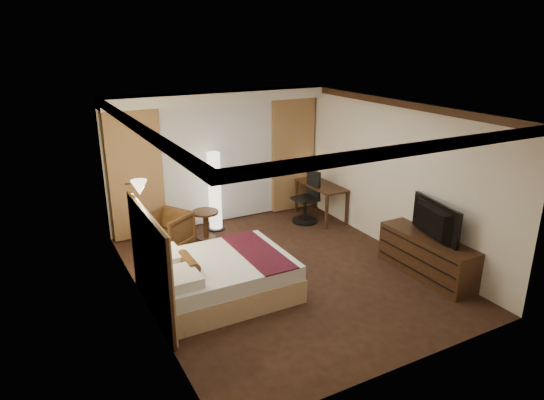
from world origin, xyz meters
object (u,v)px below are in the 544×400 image
floor_lamp (215,191)px  dresser (427,256)px  office_chair (305,197)px  desk (321,201)px  television (430,218)px  armchair (167,228)px  bed (221,277)px  side_table (206,225)px

floor_lamp → dresser: bearing=-56.8°
floor_lamp → dresser: (2.27, -3.46, -0.46)m
floor_lamp → office_chair: (1.79, -0.51, -0.25)m
desk → television: 3.06m
armchair → bed: bearing=-26.8°
bed → desk: (3.13, 2.02, 0.08)m
side_table → dresser: dresser is taller
side_table → office_chair: bearing=-4.3°
armchair → television: (3.34, -3.07, 0.64)m
desk → dresser: size_ratio=0.73×
dresser → television: (-0.03, 0.00, 0.67)m
office_chair → television: size_ratio=0.95×
armchair → television: television is taller
bed → dresser: bearing=-17.1°
office_chair → dresser: bearing=-85.5°
office_chair → dresser: 2.99m
office_chair → television: (0.44, -2.95, 0.46)m
bed → side_table: size_ratio=3.64×
floor_lamp → television: (2.24, -3.46, 0.21)m
armchair → dresser: bearing=15.6°
office_chair → bed: bearing=-148.5°
dresser → desk: bearing=91.0°
armchair → desk: (3.32, -0.07, 0.00)m
bed → desk: desk is taller
side_table → television: television is taller
floor_lamp → desk: (2.22, -0.46, -0.43)m
armchair → office_chair: office_chair is taller
side_table → desk: bearing=-2.5°
side_table → desk: size_ratio=0.44×
bed → floor_lamp: floor_lamp is taller
bed → armchair: (-0.19, 2.10, 0.07)m
side_table → television: 4.11m
desk → television: size_ratio=1.10×
floor_lamp → television: 4.12m
side_table → dresser: size_ratio=0.32×
armchair → television: size_ratio=0.64×
side_table → television: (2.58, -3.11, 0.73)m
office_chair → side_table: bearing=171.1°
bed → television: (3.15, -0.98, 0.71)m
armchair → dresser: 4.56m
floor_lamp → armchair: bearing=-160.7°
desk → office_chair: (-0.42, -0.05, 0.17)m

